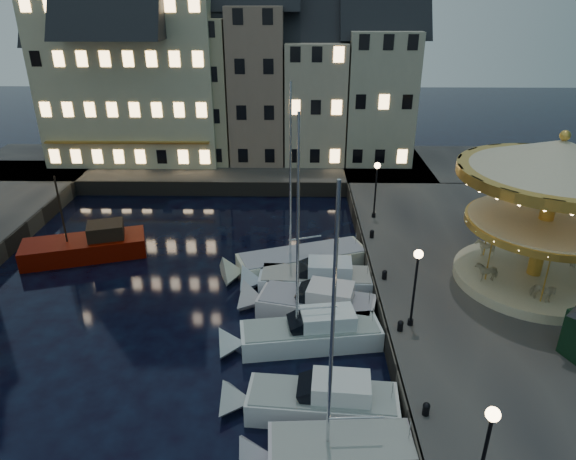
{
  "coord_description": "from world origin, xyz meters",
  "views": [
    {
      "loc": [
        1.46,
        -20.27,
        16.29
      ],
      "look_at": [
        1.0,
        8.0,
        3.2
      ],
      "focal_mm": 32.0,
      "sensor_mm": 36.0,
      "label": 1
    }
  ],
  "objects_px": {
    "streetlamp_c": "(376,182)",
    "bollard_a": "(426,408)",
    "motorboat_f": "(294,262)",
    "bollard_b": "(400,325)",
    "motorboat_a": "(327,453)",
    "carousel": "(554,186)",
    "motorboat_b": "(312,402)",
    "bollard_c": "(385,274)",
    "motorboat_c": "(303,335)",
    "red_fishing_boat": "(88,247)",
    "motorboat_d": "(309,304)",
    "streetlamp_a": "(486,446)",
    "bollard_d": "(372,233)",
    "streetlamp_b": "(416,277)",
    "motorboat_e": "(309,280)"
  },
  "relations": [
    {
      "from": "bollard_c",
      "to": "carousel",
      "type": "relative_size",
      "value": 0.06
    },
    {
      "from": "streetlamp_c",
      "to": "bollard_a",
      "type": "distance_m",
      "value": 19.66
    },
    {
      "from": "bollard_b",
      "to": "motorboat_f",
      "type": "bearing_deg",
      "value": 121.95
    },
    {
      "from": "streetlamp_a",
      "to": "bollard_c",
      "type": "height_order",
      "value": "streetlamp_a"
    },
    {
      "from": "streetlamp_b",
      "to": "bollard_d",
      "type": "bearing_deg",
      "value": 93.43
    },
    {
      "from": "bollard_b",
      "to": "streetlamp_c",
      "type": "bearing_deg",
      "value": 87.55
    },
    {
      "from": "streetlamp_c",
      "to": "red_fishing_boat",
      "type": "bearing_deg",
      "value": -168.36
    },
    {
      "from": "bollard_c",
      "to": "motorboat_f",
      "type": "bearing_deg",
      "value": 147.1
    },
    {
      "from": "motorboat_c",
      "to": "motorboat_e",
      "type": "xyz_separation_m",
      "value": [
        0.43,
        5.46,
        -0.04
      ]
    },
    {
      "from": "motorboat_a",
      "to": "carousel",
      "type": "xyz_separation_m",
      "value": [
        12.31,
        11.56,
        6.53
      ]
    },
    {
      "from": "bollard_d",
      "to": "motorboat_c",
      "type": "height_order",
      "value": "motorboat_c"
    },
    {
      "from": "motorboat_d",
      "to": "carousel",
      "type": "distance_m",
      "value": 14.38
    },
    {
      "from": "motorboat_a",
      "to": "motorboat_c",
      "type": "distance_m",
      "value": 7.22
    },
    {
      "from": "motorboat_d",
      "to": "red_fishing_boat",
      "type": "relative_size",
      "value": 0.9
    },
    {
      "from": "bollard_b",
      "to": "motorboat_a",
      "type": "height_order",
      "value": "motorboat_a"
    },
    {
      "from": "streetlamp_b",
      "to": "motorboat_a",
      "type": "relative_size",
      "value": 0.38
    },
    {
      "from": "streetlamp_c",
      "to": "motorboat_b",
      "type": "height_order",
      "value": "streetlamp_c"
    },
    {
      "from": "streetlamp_a",
      "to": "bollard_d",
      "type": "xyz_separation_m",
      "value": [
        -0.6,
        20.0,
        -2.41
      ]
    },
    {
      "from": "motorboat_c",
      "to": "red_fishing_boat",
      "type": "relative_size",
      "value": 1.29
    },
    {
      "from": "bollard_c",
      "to": "motorboat_a",
      "type": "xyz_separation_m",
      "value": [
        -3.91,
        -11.74,
        -1.07
      ]
    },
    {
      "from": "motorboat_e",
      "to": "bollard_c",
      "type": "bearing_deg",
      "value": -11.69
    },
    {
      "from": "motorboat_f",
      "to": "carousel",
      "type": "xyz_separation_m",
      "value": [
        13.63,
        -3.56,
        6.54
      ]
    },
    {
      "from": "streetlamp_a",
      "to": "motorboat_d",
      "type": "distance_m",
      "value": 14.13
    },
    {
      "from": "bollard_d",
      "to": "motorboat_a",
      "type": "height_order",
      "value": "motorboat_a"
    },
    {
      "from": "bollard_a",
      "to": "carousel",
      "type": "height_order",
      "value": "carousel"
    },
    {
      "from": "bollard_c",
      "to": "bollard_a",
      "type": "bearing_deg",
      "value": -90.0
    },
    {
      "from": "motorboat_a",
      "to": "red_fishing_boat",
      "type": "height_order",
      "value": "motorboat_a"
    },
    {
      "from": "streetlamp_b",
      "to": "bollard_b",
      "type": "xyz_separation_m",
      "value": [
        -0.6,
        -0.5,
        -2.41
      ]
    },
    {
      "from": "bollard_a",
      "to": "bollard_b",
      "type": "bearing_deg",
      "value": 90.0
    },
    {
      "from": "bollard_a",
      "to": "bollard_d",
      "type": "bearing_deg",
      "value": 90.0
    },
    {
      "from": "motorboat_f",
      "to": "carousel",
      "type": "height_order",
      "value": "motorboat_f"
    },
    {
      "from": "streetlamp_a",
      "to": "motorboat_c",
      "type": "bearing_deg",
      "value": 118.29
    },
    {
      "from": "bollard_c",
      "to": "red_fishing_boat",
      "type": "relative_size",
      "value": 0.07
    },
    {
      "from": "streetlamp_b",
      "to": "streetlamp_c",
      "type": "xyz_separation_m",
      "value": [
        0.0,
        13.5,
        0.0
      ]
    },
    {
      "from": "streetlamp_c",
      "to": "bollard_d",
      "type": "xyz_separation_m",
      "value": [
        -0.6,
        -3.5,
        -2.41
      ]
    },
    {
      "from": "motorboat_a",
      "to": "motorboat_e",
      "type": "height_order",
      "value": "motorboat_a"
    },
    {
      "from": "streetlamp_b",
      "to": "motorboat_a",
      "type": "xyz_separation_m",
      "value": [
        -4.51,
        -7.24,
        -3.48
      ]
    },
    {
      "from": "streetlamp_c",
      "to": "bollard_c",
      "type": "distance_m",
      "value": 9.34
    },
    {
      "from": "streetlamp_a",
      "to": "motorboat_b",
      "type": "distance_m",
      "value": 8.02
    },
    {
      "from": "motorboat_e",
      "to": "red_fishing_boat",
      "type": "distance_m",
      "value": 15.41
    },
    {
      "from": "bollard_a",
      "to": "motorboat_a",
      "type": "xyz_separation_m",
      "value": [
        -3.91,
        -1.24,
        -1.07
      ]
    },
    {
      "from": "streetlamp_c",
      "to": "motorboat_f",
      "type": "relative_size",
      "value": 0.33
    },
    {
      "from": "streetlamp_c",
      "to": "motorboat_a",
      "type": "bearing_deg",
      "value": -102.27
    },
    {
      "from": "motorboat_f",
      "to": "red_fishing_boat",
      "type": "distance_m",
      "value": 14.05
    },
    {
      "from": "motorboat_c",
      "to": "motorboat_d",
      "type": "bearing_deg",
      "value": 82.44
    },
    {
      "from": "bollard_d",
      "to": "motorboat_d",
      "type": "xyz_separation_m",
      "value": [
        -4.37,
        -7.22,
        -0.96
      ]
    },
    {
      "from": "motorboat_b",
      "to": "bollard_b",
      "type": "bearing_deg",
      "value": 43.8
    },
    {
      "from": "bollard_a",
      "to": "carousel",
      "type": "bearing_deg",
      "value": 50.86
    },
    {
      "from": "motorboat_d",
      "to": "streetlamp_c",
      "type": "bearing_deg",
      "value": 65.13
    },
    {
      "from": "motorboat_b",
      "to": "motorboat_f",
      "type": "height_order",
      "value": "motorboat_f"
    }
  ]
}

